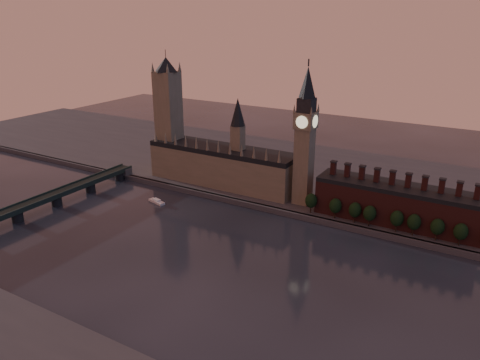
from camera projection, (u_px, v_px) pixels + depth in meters
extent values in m
plane|color=black|center=(211.00, 267.00, 274.73)|extent=(900.00, 900.00, 0.00)
cube|color=#444449|center=(279.00, 211.00, 346.99)|extent=(900.00, 4.00, 4.00)
cube|color=#444449|center=(323.00, 177.00, 419.93)|extent=(900.00, 180.00, 4.00)
cube|color=#81715C|center=(223.00, 168.00, 392.84)|extent=(130.00, 30.00, 28.00)
cube|color=black|center=(222.00, 149.00, 387.41)|extent=(130.00, 30.00, 4.00)
cube|color=#81715C|center=(238.00, 140.00, 376.85)|extent=(9.00, 9.00, 24.00)
cone|color=black|center=(238.00, 112.00, 369.04)|extent=(12.00, 12.00, 22.00)
cone|color=#81715C|center=(156.00, 136.00, 401.85)|extent=(2.60, 2.60, 10.00)
cone|color=#81715C|center=(165.00, 137.00, 396.73)|extent=(2.60, 2.60, 10.00)
cone|color=#81715C|center=(175.00, 139.00, 391.61)|extent=(2.60, 2.60, 10.00)
cone|color=#81715C|center=(186.00, 141.00, 386.49)|extent=(2.60, 2.60, 10.00)
cone|color=#81715C|center=(196.00, 142.00, 381.37)|extent=(2.60, 2.60, 10.00)
cone|color=#81715C|center=(207.00, 144.00, 376.25)|extent=(2.60, 2.60, 10.00)
cone|color=#81715C|center=(218.00, 146.00, 371.13)|extent=(2.60, 2.60, 10.00)
cone|color=#81715C|center=(230.00, 148.00, 366.01)|extent=(2.60, 2.60, 10.00)
cone|color=#81715C|center=(242.00, 150.00, 360.89)|extent=(2.60, 2.60, 10.00)
cone|color=#81715C|center=(254.00, 152.00, 355.76)|extent=(2.60, 2.60, 10.00)
cone|color=#81715C|center=(266.00, 154.00, 350.64)|extent=(2.60, 2.60, 10.00)
cone|color=#81715C|center=(279.00, 156.00, 345.52)|extent=(2.60, 2.60, 10.00)
cube|color=#81715C|center=(169.00, 124.00, 408.57)|extent=(18.00, 18.00, 90.00)
cone|color=black|center=(166.00, 64.00, 391.25)|extent=(24.00, 24.00, 12.00)
cylinder|color=#232326|center=(166.00, 57.00, 389.21)|extent=(0.50, 0.50, 12.00)
cone|color=#81715C|center=(152.00, 67.00, 389.26)|extent=(3.00, 3.00, 8.00)
cone|color=#81715C|center=(168.00, 68.00, 381.63)|extent=(3.00, 3.00, 8.00)
cone|color=#81715C|center=(165.00, 65.00, 402.23)|extent=(3.00, 3.00, 8.00)
cone|color=#81715C|center=(180.00, 66.00, 394.59)|extent=(3.00, 3.00, 8.00)
cube|color=#81715C|center=(304.00, 166.00, 347.90)|extent=(12.00, 12.00, 58.00)
cube|color=#81715C|center=(306.00, 120.00, 336.01)|extent=(14.00, 14.00, 12.00)
cube|color=#232326|center=(307.00, 105.00, 332.27)|extent=(11.00, 11.00, 10.00)
cone|color=black|center=(308.00, 82.00, 326.84)|extent=(13.00, 13.00, 22.00)
cylinder|color=#232326|center=(309.00, 63.00, 322.25)|extent=(1.00, 1.00, 5.00)
cylinder|color=beige|center=(302.00, 122.00, 330.17)|extent=(9.00, 0.50, 9.00)
cylinder|color=beige|center=(310.00, 118.00, 341.84)|extent=(9.00, 0.50, 9.00)
cylinder|color=beige|center=(297.00, 119.00, 339.45)|extent=(0.50, 9.00, 9.00)
cylinder|color=beige|center=(315.00, 121.00, 332.57)|extent=(0.50, 9.00, 9.00)
cone|color=#81715C|center=(294.00, 108.00, 330.79)|extent=(2.00, 2.00, 6.00)
cone|color=#81715C|center=(311.00, 110.00, 324.58)|extent=(2.00, 2.00, 6.00)
cone|color=#81715C|center=(302.00, 105.00, 341.32)|extent=(2.00, 2.00, 6.00)
cone|color=#81715C|center=(318.00, 107.00, 335.12)|extent=(2.00, 2.00, 6.00)
cube|color=#52221F|center=(397.00, 206.00, 320.25)|extent=(110.00, 25.00, 24.00)
cube|color=black|center=(399.00, 188.00, 315.67)|extent=(110.00, 25.00, 3.00)
cube|color=#52221F|center=(333.00, 168.00, 336.07)|extent=(3.50, 3.50, 9.00)
cube|color=#232326|center=(334.00, 162.00, 334.37)|extent=(4.20, 4.20, 1.00)
cube|color=#52221F|center=(347.00, 171.00, 331.08)|extent=(3.50, 3.50, 9.00)
cube|color=#232326|center=(348.00, 164.00, 329.38)|extent=(4.20, 4.20, 1.00)
cube|color=#52221F|center=(362.00, 173.00, 326.10)|extent=(3.50, 3.50, 9.00)
cube|color=#232326|center=(363.00, 166.00, 324.40)|extent=(4.20, 4.20, 1.00)
cube|color=#52221F|center=(377.00, 176.00, 321.11)|extent=(3.50, 3.50, 9.00)
cube|color=#232326|center=(378.00, 169.00, 319.41)|extent=(4.20, 4.20, 1.00)
cube|color=#52221F|center=(392.00, 178.00, 316.12)|extent=(3.50, 3.50, 9.00)
cube|color=#232326|center=(393.00, 171.00, 314.43)|extent=(4.20, 4.20, 1.00)
cube|color=#52221F|center=(408.00, 181.00, 311.14)|extent=(3.50, 3.50, 9.00)
cube|color=#232326|center=(409.00, 174.00, 309.44)|extent=(4.20, 4.20, 1.00)
cube|color=#52221F|center=(425.00, 184.00, 306.15)|extent=(3.50, 3.50, 9.00)
cube|color=#232326|center=(426.00, 176.00, 304.46)|extent=(4.20, 4.20, 1.00)
cube|color=#52221F|center=(442.00, 186.00, 301.17)|extent=(3.50, 3.50, 9.00)
cube|color=#232326|center=(443.00, 179.00, 299.47)|extent=(4.20, 4.20, 1.00)
cube|color=#52221F|center=(459.00, 189.00, 296.18)|extent=(3.50, 3.50, 9.00)
cube|color=#232326|center=(461.00, 182.00, 294.48)|extent=(4.20, 4.20, 1.00)
cube|color=#52221F|center=(478.00, 192.00, 291.20)|extent=(3.50, 3.50, 9.00)
cube|color=#232326|center=(479.00, 185.00, 289.50)|extent=(4.20, 4.20, 1.00)
cylinder|color=black|center=(311.00, 209.00, 338.39)|extent=(0.80, 0.80, 6.00)
ellipsoid|color=black|center=(311.00, 201.00, 336.18)|extent=(8.60, 8.60, 10.75)
cylinder|color=black|center=(335.00, 214.00, 329.54)|extent=(0.80, 0.80, 6.00)
ellipsoid|color=black|center=(335.00, 206.00, 327.33)|extent=(8.60, 8.60, 10.75)
cylinder|color=black|center=(354.00, 218.00, 322.79)|extent=(0.80, 0.80, 6.00)
ellipsoid|color=black|center=(355.00, 210.00, 320.58)|extent=(8.60, 8.60, 10.75)
cylinder|color=black|center=(369.00, 222.00, 317.44)|extent=(0.80, 0.80, 6.00)
ellipsoid|color=black|center=(370.00, 213.00, 315.23)|extent=(8.60, 8.60, 10.75)
cylinder|color=black|center=(396.00, 227.00, 309.54)|extent=(0.80, 0.80, 6.00)
ellipsoid|color=black|center=(397.00, 218.00, 307.33)|extent=(8.60, 8.60, 10.75)
cylinder|color=black|center=(413.00, 231.00, 304.31)|extent=(0.80, 0.80, 6.00)
ellipsoid|color=black|center=(414.00, 222.00, 302.10)|extent=(8.60, 8.60, 10.75)
cylinder|color=black|center=(436.00, 236.00, 297.65)|extent=(0.80, 0.80, 6.00)
ellipsoid|color=black|center=(438.00, 227.00, 295.45)|extent=(8.60, 8.60, 10.75)
cylinder|color=black|center=(459.00, 241.00, 291.10)|extent=(0.80, 0.80, 6.00)
ellipsoid|color=black|center=(461.00, 232.00, 288.89)|extent=(8.60, 8.60, 10.75)
cube|color=#1D2D2A|center=(31.00, 204.00, 341.61)|extent=(12.00, 200.00, 2.50)
cube|color=#1D2D2A|center=(26.00, 200.00, 343.59)|extent=(1.00, 200.00, 1.30)
cube|color=#1D2D2A|center=(35.00, 203.00, 338.34)|extent=(1.00, 200.00, 1.30)
cube|color=#444449|center=(123.00, 171.00, 419.28)|extent=(14.00, 8.00, 6.00)
cylinder|color=#232326|center=(17.00, 216.00, 333.63)|extent=(8.00, 8.00, 7.75)
cylinder|color=#232326|center=(57.00, 201.00, 361.18)|extent=(8.00, 8.00, 7.75)
cylinder|color=#232326|center=(90.00, 187.00, 388.74)|extent=(8.00, 8.00, 7.75)
cylinder|color=#232326|center=(120.00, 176.00, 416.29)|extent=(8.00, 8.00, 7.75)
cube|color=white|center=(157.00, 202.00, 367.30)|extent=(16.30, 8.12, 1.79)
cube|color=white|center=(157.00, 200.00, 366.76)|extent=(7.33, 4.88, 1.34)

